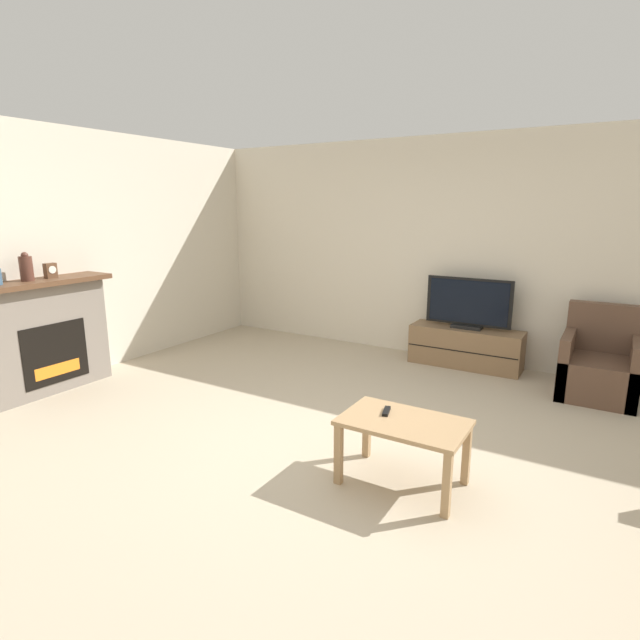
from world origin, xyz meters
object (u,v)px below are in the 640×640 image
Objects in this scene: tv_stand at (465,347)px; coffee_table at (403,430)px; remote at (386,411)px; mantel_vase_centre_left at (26,268)px; fireplace at (44,335)px; armchair at (599,367)px; mantel_clock at (50,271)px; tv at (468,305)px.

coffee_table reaches higher than tv_stand.
remote is at bearing -86.30° from tv_stand.
mantel_vase_centre_left reaches higher than tv_stand.
fireplace reaches higher than coffee_table.
mantel_clock is at bearing -151.57° from armchair.
tv_stand is at bearing 90.00° from tv.
mantel_vase_centre_left reaches higher than coffee_table.
fireplace is at bearing -139.05° from tv.
tv is at bearing -90.00° from tv_stand.
mantel_clock reaches higher than fireplace.
remote reaches higher than coffee_table.
armchair reaches higher than coffee_table.
mantel_clock is (0.00, 0.24, -0.05)m from mantel_vase_centre_left.
fireplace is at bearing 99.47° from mantel_vase_centre_left.
coffee_table is (3.80, 0.30, -0.90)m from mantel_vase_centre_left.
remote is at bearing 4.07° from fireplace.
mantel_vase_centre_left is 4.70m from tv.
mantel_clock reaches higher than remote.
fireplace is at bearing -97.45° from mantel_clock.
tv reaches higher than armchair.
mantel_vase_centre_left is at bearing -137.96° from tv_stand.
tv is 1.18× the size of coffee_table.
fireplace is 0.71m from mantel_vase_centre_left.
tv reaches higher than remote.
coffee_table is (3.80, 0.07, -0.84)m from mantel_clock.
coffee_table is at bearing 3.01° from fireplace.
fireplace is 1.61× the size of coffee_table.
tv_stand is (3.47, 2.89, -1.01)m from mantel_clock.
tv is (3.49, 3.02, 0.15)m from fireplace.
mantel_clock reaches higher than tv.
mantel_vase_centre_left is 0.22× the size of tv_stand.
fireplace is at bearing 169.09° from remote.
tv_stand is at bearing 40.97° from fireplace.
mantel_vase_centre_left is (0.02, -0.10, 0.70)m from fireplace.
mantel_vase_centre_left reaches higher than remote.
coffee_table is 0.19m from remote.
remote is at bearing -86.30° from tv.
tv is at bearing 40.95° from fireplace.
remote is (3.65, 0.13, -0.76)m from mantel_clock.
coffee_table is at bearing -83.29° from tv_stand.
mantel_clock is at bearing 82.55° from fireplace.
mantel_clock is 4.54m from tv.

